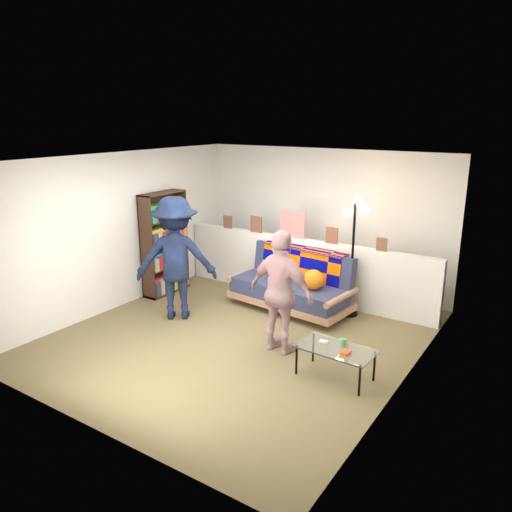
{
  "coord_description": "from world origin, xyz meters",
  "views": [
    {
      "loc": [
        3.64,
        -5.14,
        2.94
      ],
      "look_at": [
        0.0,
        0.4,
        1.05
      ],
      "focal_mm": 35.0,
      "sensor_mm": 36.0,
      "label": 1
    }
  ],
  "objects_px": {
    "floor_lamp": "(355,233)",
    "person_right": "(281,293)",
    "bookshelf": "(165,247)",
    "coffee_table": "(336,350)",
    "futon_sofa": "(294,285)",
    "person_left": "(176,258)"
  },
  "relations": [
    {
      "from": "bookshelf",
      "to": "coffee_table",
      "type": "relative_size",
      "value": 1.88
    },
    {
      "from": "bookshelf",
      "to": "coffee_table",
      "type": "height_order",
      "value": "bookshelf"
    },
    {
      "from": "floor_lamp",
      "to": "person_left",
      "type": "bearing_deg",
      "value": -144.85
    },
    {
      "from": "futon_sofa",
      "to": "person_right",
      "type": "distance_m",
      "value": 1.56
    },
    {
      "from": "person_right",
      "to": "person_left",
      "type": "bearing_deg",
      "value": 3.0
    },
    {
      "from": "futon_sofa",
      "to": "person_right",
      "type": "bearing_deg",
      "value": -67.04
    },
    {
      "from": "coffee_table",
      "to": "person_left",
      "type": "distance_m",
      "value": 2.83
    },
    {
      "from": "futon_sofa",
      "to": "bookshelf",
      "type": "xyz_separation_m",
      "value": [
        -2.19,
        -0.53,
        0.42
      ]
    },
    {
      "from": "futon_sofa",
      "to": "person_right",
      "type": "height_order",
      "value": "person_right"
    },
    {
      "from": "futon_sofa",
      "to": "person_left",
      "type": "relative_size",
      "value": 1.09
    },
    {
      "from": "futon_sofa",
      "to": "person_left",
      "type": "distance_m",
      "value": 1.87
    },
    {
      "from": "coffee_table",
      "to": "person_left",
      "type": "relative_size",
      "value": 0.5
    },
    {
      "from": "person_right",
      "to": "bookshelf",
      "type": "bearing_deg",
      "value": -9.87
    },
    {
      "from": "floor_lamp",
      "to": "person_left",
      "type": "distance_m",
      "value": 2.64
    },
    {
      "from": "futon_sofa",
      "to": "bookshelf",
      "type": "height_order",
      "value": "bookshelf"
    },
    {
      "from": "coffee_table",
      "to": "futon_sofa",
      "type": "bearing_deg",
      "value": 131.97
    },
    {
      "from": "futon_sofa",
      "to": "floor_lamp",
      "type": "distance_m",
      "value": 1.26
    },
    {
      "from": "floor_lamp",
      "to": "bookshelf",
      "type": "bearing_deg",
      "value": -165.37
    },
    {
      "from": "bookshelf",
      "to": "floor_lamp",
      "type": "relative_size",
      "value": 0.96
    },
    {
      "from": "floor_lamp",
      "to": "person_right",
      "type": "distance_m",
      "value": 1.73
    },
    {
      "from": "coffee_table",
      "to": "person_left",
      "type": "height_order",
      "value": "person_left"
    },
    {
      "from": "bookshelf",
      "to": "person_right",
      "type": "height_order",
      "value": "bookshelf"
    }
  ]
}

